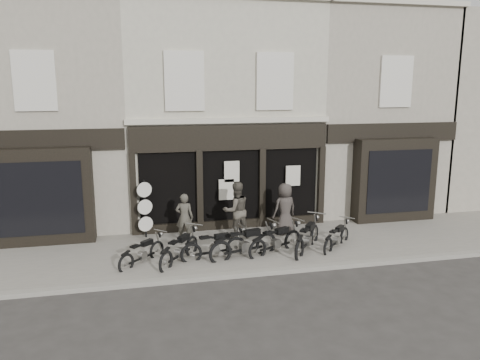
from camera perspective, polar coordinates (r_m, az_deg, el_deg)
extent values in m
plane|color=#2D2B28|center=(14.62, 1.27, -9.62)|extent=(90.00, 90.00, 0.00)
cube|color=slate|center=(15.42, 0.46, -8.24)|extent=(30.00, 4.20, 0.12)
cube|color=gray|center=(13.48, 2.58, -11.21)|extent=(30.00, 0.25, 0.13)
cube|color=#BBB6A0|center=(19.56, -2.94, 8.04)|extent=(7.20, 6.00, 8.20)
cube|color=black|center=(16.60, -1.11, 5.20)|extent=(7.10, 0.18, 0.90)
cube|color=black|center=(16.97, -1.12, -1.34)|extent=(6.50, 0.10, 2.95)
cube|color=black|center=(17.24, -1.06, -5.54)|extent=(7.10, 0.20, 0.44)
cube|color=#BBB5A2|center=(16.57, -1.13, 7.27)|extent=(7.30, 0.22, 0.18)
cube|color=beige|center=(16.28, -6.80, 11.87)|extent=(1.35, 0.12, 2.00)
cube|color=black|center=(16.31, -6.81, 11.87)|extent=(1.05, 0.06, 1.70)
cube|color=beige|center=(16.92, 4.28, 11.90)|extent=(1.35, 0.12, 2.00)
cube|color=black|center=(16.95, 4.25, 11.90)|extent=(1.05, 0.06, 1.70)
cube|color=black|center=(16.56, -12.85, -1.77)|extent=(0.22, 0.22, 3.00)
cube|color=black|center=(16.70, -4.94, -1.42)|extent=(0.22, 0.22, 3.00)
cube|color=black|center=(17.15, 2.70, -1.05)|extent=(0.22, 0.22, 3.00)
cube|color=black|center=(17.88, 9.83, -0.69)|extent=(0.22, 0.22, 3.00)
cube|color=beige|center=(16.65, -1.01, 1.04)|extent=(0.55, 0.04, 0.75)
cube|color=beige|center=(17.30, 6.48, 0.52)|extent=(0.55, 0.04, 0.75)
cube|color=beige|center=(16.74, -1.67, -1.17)|extent=(0.55, 0.04, 0.75)
cube|color=gray|center=(19.52, -21.80, 7.24)|extent=(5.50, 6.00, 8.20)
cube|color=black|center=(16.57, -22.95, -1.87)|extent=(3.20, 0.70, 3.20)
cube|color=black|center=(16.23, -23.16, -2.14)|extent=(2.60, 0.06, 2.40)
cube|color=black|center=(16.57, -23.25, 4.44)|extent=(5.40, 0.16, 0.70)
cube|color=beige|center=(16.49, -23.77, 11.00)|extent=(1.30, 0.10, 1.90)
cube|color=black|center=(16.52, -23.75, 11.00)|extent=(1.00, 0.06, 1.60)
cube|color=gray|center=(21.56, 14.11, 8.02)|extent=(5.50, 6.00, 8.20)
cube|color=black|center=(18.93, 18.28, 0.03)|extent=(3.20, 0.70, 3.20)
cube|color=black|center=(18.64, 18.82, -0.18)|extent=(2.60, 0.06, 2.40)
cube|color=black|center=(18.93, 18.15, 5.55)|extent=(5.40, 0.16, 0.70)
cube|color=beige|center=(18.86, 18.50, 11.30)|extent=(1.30, 0.10, 1.90)
cube|color=black|center=(18.89, 18.45, 11.31)|extent=(1.00, 0.06, 1.60)
cube|color=#BBB5A2|center=(19.12, 19.04, 19.86)|extent=(5.60, 0.30, 0.18)
torus|color=black|center=(14.70, -10.11, -8.45)|extent=(0.48, 0.48, 0.60)
torus|color=black|center=(13.84, -13.72, -9.88)|extent=(0.48, 0.48, 0.60)
cube|color=black|center=(14.27, -11.85, -9.28)|extent=(0.77, 0.78, 0.05)
cube|color=gray|center=(14.26, -11.81, -9.00)|extent=(0.26, 0.26, 0.23)
cube|color=black|center=(14.29, -11.28, -7.50)|extent=(0.39, 0.40, 0.15)
cube|color=black|center=(13.95, -12.69, -7.89)|extent=(0.31, 0.31, 0.05)
cylinder|color=gray|center=(14.65, -9.68, -6.09)|extent=(0.39, 0.38, 0.03)
torus|color=black|center=(14.77, -5.93, -8.06)|extent=(0.48, 0.60, 0.68)
torus|color=black|center=(13.61, -9.02, -9.88)|extent=(0.48, 0.60, 0.68)
cube|color=black|center=(14.20, -7.41, -9.09)|extent=(0.75, 0.99, 0.06)
cube|color=gray|center=(14.19, -7.37, -8.76)|extent=(0.29, 0.30, 0.26)
cube|color=black|center=(14.25, -6.91, -7.02)|extent=(0.41, 0.47, 0.17)
cube|color=black|center=(13.79, -8.11, -7.52)|extent=(0.34, 0.36, 0.06)
cylinder|color=gray|center=(14.75, -5.56, -5.38)|extent=(0.49, 0.38, 0.04)
torus|color=black|center=(14.62, -0.51, -8.21)|extent=(0.68, 0.22, 0.68)
torus|color=black|center=(14.14, -5.97, -8.97)|extent=(0.68, 0.22, 0.68)
cube|color=black|center=(14.38, -3.19, -8.74)|extent=(1.18, 0.28, 0.06)
cube|color=gray|center=(14.36, -3.11, -8.43)|extent=(0.27, 0.22, 0.26)
cube|color=black|center=(14.32, -2.23, -6.88)|extent=(0.48, 0.26, 0.17)
cube|color=black|center=(14.12, -4.35, -7.00)|extent=(0.33, 0.26, 0.06)
cylinder|color=gray|center=(14.50, 0.29, -5.64)|extent=(0.15, 0.58, 0.04)
torus|color=black|center=(14.81, 3.20, -7.82)|extent=(0.75, 0.31, 0.75)
torus|color=black|center=(14.06, -2.42, -8.88)|extent=(0.75, 0.31, 0.75)
cube|color=black|center=(14.43, 0.47, -8.52)|extent=(1.28, 0.43, 0.07)
cube|color=gray|center=(14.41, 0.55, -8.17)|extent=(0.31, 0.27, 0.29)
cube|color=black|center=(14.40, 1.48, -6.41)|extent=(0.54, 0.33, 0.19)
cube|color=black|center=(14.10, -0.71, -6.62)|extent=(0.38, 0.31, 0.07)
cylinder|color=gray|center=(14.71, 4.04, -4.97)|extent=(0.22, 0.63, 0.04)
torus|color=black|center=(15.32, 6.40, -7.33)|extent=(0.67, 0.38, 0.69)
torus|color=black|center=(14.38, 2.14, -8.54)|extent=(0.67, 0.38, 0.69)
cube|color=black|center=(14.85, 4.34, -8.07)|extent=(1.12, 0.57, 0.06)
cube|color=gray|center=(14.84, 4.40, -7.75)|extent=(0.30, 0.27, 0.27)
cube|color=black|center=(14.88, 5.12, -6.14)|extent=(0.50, 0.36, 0.17)
cube|color=black|center=(14.50, 3.47, -6.43)|extent=(0.36, 0.32, 0.06)
cylinder|color=gray|center=(15.28, 7.05, -4.76)|extent=(0.29, 0.55, 0.04)
torus|color=black|center=(15.84, 9.02, -6.69)|extent=(0.53, 0.64, 0.74)
torus|color=black|center=(14.41, 7.25, -8.49)|extent=(0.53, 0.64, 0.74)
cube|color=black|center=(15.13, 8.17, -7.70)|extent=(0.83, 1.05, 0.07)
cube|color=gray|center=(15.13, 8.21, -7.37)|extent=(0.31, 0.33, 0.28)
cube|color=black|center=(15.24, 8.54, -5.61)|extent=(0.45, 0.51, 0.18)
cube|color=black|center=(14.67, 7.86, -6.09)|extent=(0.37, 0.39, 0.07)
cylinder|color=gray|center=(15.85, 9.34, -3.98)|extent=(0.52, 0.42, 0.04)
torus|color=black|center=(16.13, 12.57, -6.70)|extent=(0.51, 0.49, 0.62)
torus|color=black|center=(14.97, 10.68, -8.07)|extent=(0.51, 0.49, 0.62)
cube|color=black|center=(15.56, 11.66, -7.49)|extent=(0.82, 0.78, 0.05)
cube|color=gray|center=(15.55, 11.70, -7.21)|extent=(0.27, 0.27, 0.24)
cube|color=black|center=(15.64, 12.06, -5.79)|extent=(0.41, 0.40, 0.16)
cube|color=black|center=(15.18, 11.33, -6.15)|extent=(0.32, 0.32, 0.05)
cylinder|color=gray|center=(16.14, 12.93, -4.48)|extent=(0.39, 0.41, 0.03)
imported|color=#413E35|center=(15.77, -6.79, -4.54)|extent=(0.67, 0.53, 1.63)
imported|color=#49443B|center=(15.90, -0.47, -3.72)|extent=(1.08, 0.91, 1.95)
imported|color=#38322E|center=(16.46, 5.49, -3.50)|extent=(1.01, 0.80, 1.81)
cylinder|color=black|center=(16.61, -11.35, -7.13)|extent=(0.33, 0.33, 0.06)
cylinder|color=black|center=(16.31, -11.49, -3.68)|extent=(0.06, 0.06, 2.13)
cylinder|color=black|center=(16.11, -11.59, -1.16)|extent=(0.51, 0.19, 0.52)
cylinder|color=beige|center=(16.09, -11.59, -1.18)|extent=(0.50, 0.16, 0.52)
cylinder|color=black|center=(16.25, -11.51, -3.23)|extent=(0.51, 0.19, 0.52)
cylinder|color=beige|center=(16.23, -11.51, -3.25)|extent=(0.50, 0.16, 0.52)
cylinder|color=black|center=(16.41, -11.43, -5.26)|extent=(0.51, 0.19, 0.52)
cylinder|color=beige|center=(16.39, -11.42, -5.29)|extent=(0.50, 0.16, 0.52)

